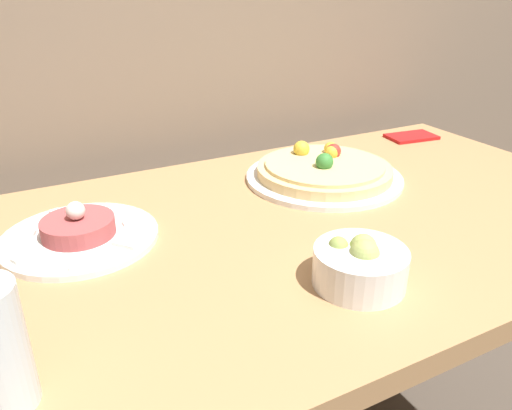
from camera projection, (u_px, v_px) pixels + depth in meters
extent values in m
cube|color=#AD7F51|center=(296.00, 229.00, 0.85)|extent=(1.26, 0.70, 0.03)
cylinder|color=#AD7F51|center=(403.00, 262.00, 1.48)|extent=(0.06, 0.06, 0.73)
cylinder|color=white|center=(324.00, 177.00, 1.01)|extent=(0.31, 0.31, 0.01)
cylinder|color=#E5C17F|center=(324.00, 171.00, 1.00)|extent=(0.27, 0.27, 0.02)
cylinder|color=#E0C684|center=(325.00, 164.00, 0.99)|extent=(0.24, 0.24, 0.01)
sphere|color=#387F33|center=(324.00, 162.00, 0.97)|extent=(0.03, 0.03, 0.03)
sphere|color=gold|center=(331.00, 149.00, 1.05)|extent=(0.03, 0.03, 0.03)
sphere|color=gold|center=(301.00, 149.00, 1.04)|extent=(0.03, 0.03, 0.03)
sphere|color=#B22D23|center=(333.00, 151.00, 1.03)|extent=(0.03, 0.03, 0.03)
sphere|color=gold|center=(332.00, 152.00, 1.02)|extent=(0.03, 0.03, 0.03)
cylinder|color=white|center=(80.00, 237.00, 0.77)|extent=(0.24, 0.24, 0.01)
cylinder|color=#A84747|center=(78.00, 227.00, 0.77)|extent=(0.11, 0.11, 0.03)
sphere|color=silver|center=(75.00, 211.00, 0.76)|extent=(0.03, 0.03, 0.03)
cube|color=white|center=(135.00, 221.00, 0.81)|extent=(0.04, 0.02, 0.01)
cube|color=white|center=(105.00, 209.00, 0.85)|extent=(0.04, 0.04, 0.01)
cube|color=white|center=(58.00, 214.00, 0.83)|extent=(0.02, 0.04, 0.01)
cube|color=white|center=(22.00, 234.00, 0.77)|extent=(0.04, 0.03, 0.01)
cube|color=white|center=(26.00, 256.00, 0.71)|extent=(0.04, 0.03, 0.01)
cube|color=white|center=(76.00, 262.00, 0.69)|extent=(0.02, 0.04, 0.01)
cube|color=white|center=(126.00, 244.00, 0.74)|extent=(0.04, 0.04, 0.01)
cylinder|color=white|center=(360.00, 267.00, 0.66)|extent=(0.12, 0.12, 0.05)
sphere|color=#A3B25B|center=(363.00, 247.00, 0.66)|extent=(0.04, 0.04, 0.04)
sphere|color=#A3B25B|center=(363.00, 253.00, 0.65)|extent=(0.03, 0.03, 0.03)
sphere|color=#B7BC70|center=(366.00, 253.00, 0.65)|extent=(0.03, 0.03, 0.03)
sphere|color=#8EA34C|center=(338.00, 246.00, 0.66)|extent=(0.03, 0.03, 0.03)
sphere|color=#A3B25B|center=(365.00, 254.00, 0.64)|extent=(0.04, 0.04, 0.04)
cube|color=red|center=(411.00, 137.00, 1.26)|extent=(0.13, 0.09, 0.01)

